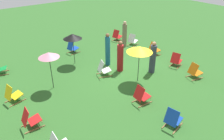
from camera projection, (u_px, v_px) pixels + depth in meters
The scene contains 19 objects.
ground_plane at pixel (129, 72), 11.72m from camera, with size 40.00×40.00×0.00m, color #2D6026.
deckchair_0 at pixel (133, 40), 14.90m from camera, with size 0.66×0.86×0.83m.
deckchair_1 at pixel (195, 72), 10.98m from camera, with size 0.62×0.84×0.83m.
deckchair_3 at pixel (154, 49), 13.50m from camera, with size 0.62×0.84×0.83m.
deckchair_4 at pixel (173, 119), 7.84m from camera, with size 0.61×0.84×0.83m.
deckchair_5 at pixel (117, 36), 15.68m from camera, with size 0.63×0.85×0.83m.
deckchair_7 at pixel (141, 96), 9.13m from camera, with size 0.52×0.79×0.83m.
deckchair_8 at pixel (72, 48), 13.74m from camera, with size 0.59×0.82×0.83m.
deckchair_11 at pixel (176, 60), 12.13m from camera, with size 0.67×0.86×0.83m.
deckchair_12 at pixel (30, 119), 7.83m from camera, with size 0.50×0.78×0.83m.
deckchair_13 at pixel (103, 69), 11.21m from camera, with size 0.68×0.87×0.83m.
deckchair_14 at pixel (13, 95), 9.19m from camera, with size 0.62×0.84×0.83m.
umbrella_0 at pixel (72, 36), 11.82m from camera, with size 1.05×1.05×1.80m.
umbrella_1 at pixel (49, 55), 9.54m from camera, with size 0.94×0.94×1.84m.
umbrella_2 at pixel (140, 49), 10.09m from camera, with size 1.25×1.25×1.86m.
person_0 at pixel (153, 58), 11.32m from camera, with size 0.45×0.45×1.74m.
person_1 at pixel (108, 50), 12.04m from camera, with size 0.29×0.29×1.88m.
person_2 at pixel (120, 57), 11.47m from camera, with size 0.45×0.45×1.72m.
person_3 at pixel (125, 35), 14.51m from camera, with size 0.39×0.39×1.76m.
Camera 1 is at (-7.56, 6.98, 5.70)m, focal length 34.53 mm.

